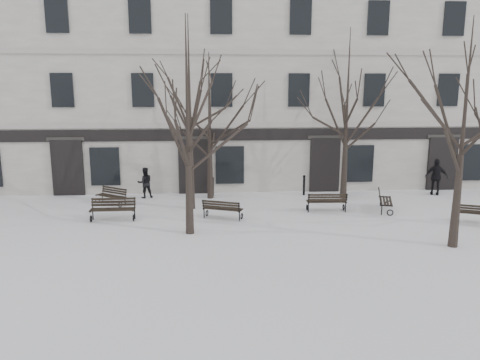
{
  "coord_description": "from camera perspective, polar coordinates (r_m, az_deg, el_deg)",
  "views": [
    {
      "loc": [
        -2.69,
        -16.44,
        5.58
      ],
      "look_at": [
        -1.39,
        3.0,
        1.68
      ],
      "focal_mm": 35.0,
      "sensor_mm": 36.0,
      "label": 1
    }
  ],
  "objects": [
    {
      "name": "pedestrian_c",
      "position": [
        26.58,
        22.66,
        -1.68
      ],
      "size": [
        1.21,
        0.86,
        1.91
      ],
      "primitive_type": "imported",
      "rotation": [
        0.0,
        0.0,
        2.75
      ],
      "color": "black",
      "rests_on": "ground"
    },
    {
      "name": "bollard_b",
      "position": [
        24.6,
        7.81,
        -0.54
      ],
      "size": [
        0.14,
        0.14,
        1.06
      ],
      "color": "black",
      "rests_on": "ground"
    },
    {
      "name": "bench_5",
      "position": [
        22.34,
        17.15,
        -2.35
      ],
      "size": [
        1.18,
        1.89,
        0.91
      ],
      "rotation": [
        0.0,
        0.0,
        1.25
      ],
      "color": "black",
      "rests_on": "ground"
    },
    {
      "name": "bench_1",
      "position": [
        20.01,
        -2.17,
        -3.49
      ],
      "size": [
        1.77,
        1.18,
        0.85
      ],
      "rotation": [
        0.0,
        0.0,
        2.77
      ],
      "color": "black",
      "rests_on": "ground"
    },
    {
      "name": "bench_0",
      "position": [
        20.56,
        -15.22,
        -3.36
      ],
      "size": [
        1.87,
        0.71,
        0.93
      ],
      "rotation": [
        0.0,
        0.0,
        0.01
      ],
      "color": "black",
      "rests_on": "ground"
    },
    {
      "name": "bench_3",
      "position": [
        23.33,
        -15.37,
        -1.81
      ],
      "size": [
        1.63,
        1.38,
        0.81
      ],
      "rotation": [
        0.0,
        0.0,
        -0.61
      ],
      "color": "black",
      "rests_on": "ground"
    },
    {
      "name": "bench_4",
      "position": [
        21.52,
        10.52,
        -2.56
      ],
      "size": [
        1.81,
        0.73,
        0.9
      ],
      "rotation": [
        0.0,
        0.0,
        3.09
      ],
      "color": "black",
      "rests_on": "ground"
    },
    {
      "name": "tree_6",
      "position": [
        23.78,
        12.99,
        10.22
      ],
      "size": [
        5.86,
        5.86,
        8.38
      ],
      "color": "black",
      "rests_on": "ground"
    },
    {
      "name": "bench_2",
      "position": [
        21.71,
        26.79,
        -3.58
      ],
      "size": [
        1.73,
        1.19,
        0.83
      ],
      "rotation": [
        0.0,
        0.0,
        2.73
      ],
      "color": "black",
      "rests_on": "ground"
    },
    {
      "name": "bollard_a",
      "position": [
        24.19,
        -3.33,
        -0.72
      ],
      "size": [
        0.13,
        0.13,
        1.01
      ],
      "color": "black",
      "rests_on": "ground"
    },
    {
      "name": "tree_2",
      "position": [
        17.56,
        25.78,
        8.0
      ],
      "size": [
        5.49,
        5.49,
        7.84
      ],
      "color": "black",
      "rests_on": "ground"
    },
    {
      "name": "ground",
      "position": [
        17.57,
        5.22,
        -7.23
      ],
      "size": [
        100.0,
        100.0,
        0.0
      ],
      "primitive_type": "plane",
      "color": "white",
      "rests_on": "ground"
    },
    {
      "name": "pedestrian_b",
      "position": [
        24.38,
        -11.44,
        -2.13
      ],
      "size": [
        0.9,
        0.79,
        1.57
      ],
      "primitive_type": "imported",
      "rotation": [
        0.0,
        0.0,
        3.44
      ],
      "color": "black",
      "rests_on": "ground"
    },
    {
      "name": "tree_1",
      "position": [
        17.47,
        -6.47,
        9.64
      ],
      "size": [
        5.7,
        5.7,
        8.14
      ],
      "color": "black",
      "rests_on": "ground"
    },
    {
      "name": "tree_4",
      "position": [
        21.23,
        -6.2,
        10.82
      ],
      "size": [
        6.06,
        6.06,
        8.66
      ],
      "color": "black",
      "rests_on": "ground"
    },
    {
      "name": "building",
      "position": [
        29.53,
        1.43,
        11.2
      ],
      "size": [
        40.4,
        10.2,
        11.4
      ],
      "color": "beige",
      "rests_on": "ground"
    },
    {
      "name": "tree_5",
      "position": [
        23.27,
        -3.76,
        8.66
      ],
      "size": [
        5.05,
        5.05,
        7.21
      ],
      "color": "black",
      "rests_on": "ground"
    }
  ]
}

